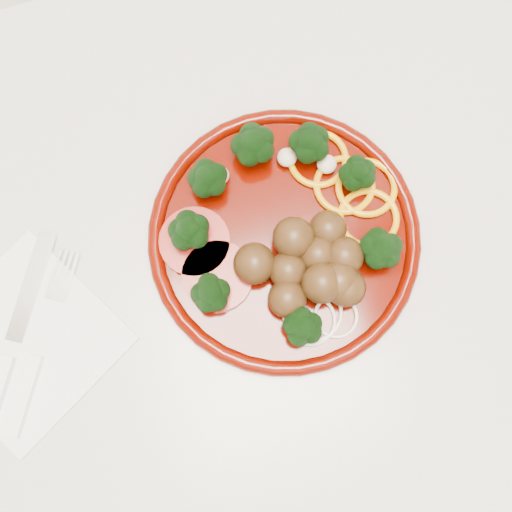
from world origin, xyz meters
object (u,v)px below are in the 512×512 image
object	(u,v)px
napkin	(25,342)
fork	(32,372)
plate	(288,238)
knife	(6,362)

from	to	relation	value
napkin	fork	world-z (taller)	fork
napkin	fork	xyz separation A→B (m)	(0.00, -0.03, 0.01)
plate	knife	size ratio (longest dim) A/B	1.46
fork	plate	bearing A→B (deg)	-48.47
napkin	knife	world-z (taller)	knife
plate	fork	bearing A→B (deg)	-169.50
knife	fork	distance (m)	0.02
plate	knife	bearing A→B (deg)	-173.44
plate	fork	size ratio (longest dim) A/B	1.65
knife	fork	xyz separation A→B (m)	(0.02, -0.02, -0.00)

